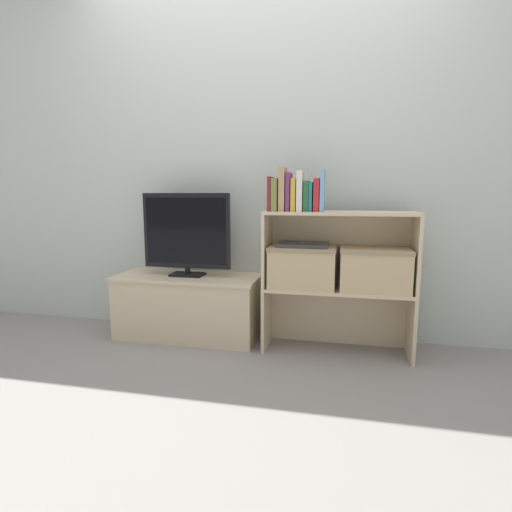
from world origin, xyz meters
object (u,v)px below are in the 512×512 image
Objects in this scene: book_skyblue at (323,191)px; laptop at (303,245)px; tv_stand at (189,306)px; book_crimson at (317,195)px; book_tan at (283,189)px; book_mustard at (294,195)px; book_ivory at (300,191)px; book_plum at (289,192)px; tv at (186,233)px; book_teal at (311,197)px; book_maroon at (271,194)px; storage_basket_right at (375,268)px; storage_basket_left at (302,265)px; book_olive at (276,195)px; book_forest at (307,196)px.

book_skyblue is 0.35m from laptop.
tv_stand is 5.09× the size of book_crimson.
book_tan reaches higher than book_mustard.
book_ivory is 0.98× the size of book_skyblue.
book_skyblue is at bearing 0.00° from book_plum.
book_plum is at bearing -7.45° from tv.
book_teal is at bearing 0.00° from book_ivory.
book_maroon is 0.14m from book_mustard.
storage_basket_right is (0.35, 0.03, -0.43)m from book_crimson.
book_tan is at bearing -164.99° from storage_basket_left.
tv_stand is 3.77× the size of book_tan.
book_ivory reaches higher than book_maroon.
book_mustard is at bearing 0.00° from book_olive.
book_maroon is 1.14× the size of book_forest.
book_skyblue is at bearing 0.00° from book_crimson.
book_plum is 1.33× the size of book_teal.
book_teal is 0.07m from book_skyblue.
storage_basket_left is at bearing 11.23° from book_olive.
book_ivory is 0.58× the size of storage_basket_left.
book_maroon is (0.59, -0.09, 0.25)m from tv.
book_plum is 1.18× the size of book_crimson.
book_olive is 0.75× the size of book_tan.
book_tan is 1.35× the size of book_crimson.
laptop is (-0.02, 0.03, -0.29)m from book_forest.
storage_basket_right is at bearing 0.00° from storage_basket_left.
tv is 2.95× the size of book_maroon.
book_forest is 0.03m from book_teal.
book_mustard is at bearing -148.47° from storage_basket_left.
book_ivory reaches higher than laptop.
book_teal is 0.42× the size of storage_basket_left.
book_skyblue is (0.07, 0.00, 0.04)m from book_teal.
book_mustard is at bearing 180.00° from book_forest.
book_mustard is 0.13m from book_crimson.
laptop reaches higher than tv_stand.
book_plum is (0.11, 0.00, 0.01)m from book_maroon.
storage_basket_left and storage_basket_right have the same top height.
tv is 0.78m from book_mustard.
book_skyblue is at bearing 0.00° from book_ivory.
book_skyblue is at bearing -16.16° from laptop.
book_olive is 0.11m from book_mustard.
book_olive reaches higher than tv_stand.
book_tan is at bearing 180.00° from book_forest.
storage_basket_right is (1.21, -0.06, -0.18)m from tv.
book_ivory is at bearing 0.00° from book_olive.
book_teal is at bearing 0.00° from book_maroon.
laptop is (-0.11, 0.03, -0.32)m from book_skyblue.
storage_basket_right reaches higher than tv_stand.
laptop is (0.02, 0.03, -0.32)m from book_ivory.
book_mustard is 1.08× the size of book_forest.
book_skyblue is (0.17, -0.00, 0.02)m from book_mustard.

